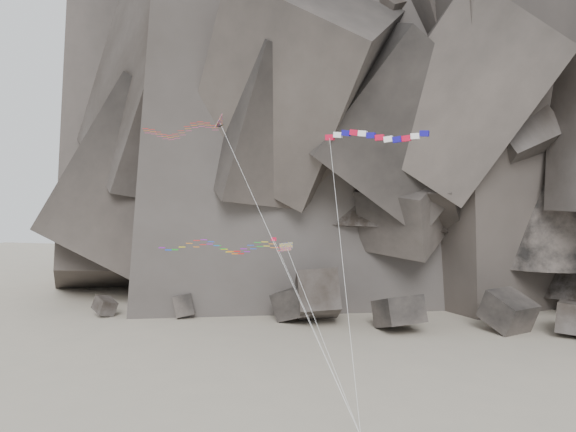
% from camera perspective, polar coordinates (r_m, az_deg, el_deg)
% --- Properties ---
extents(ground, '(260.00, 260.00, 0.00)m').
position_cam_1_polar(ground, '(60.37, 0.58, -16.85)').
color(ground, '#9E927F').
rests_on(ground, ground).
extents(headland, '(110.00, 70.00, 84.00)m').
position_cam_1_polar(headland, '(127.69, 7.94, 12.76)').
color(headland, '#4C443E').
rests_on(headland, ground).
extents(boulder_field, '(80.26, 17.26, 8.49)m').
position_cam_1_polar(boulder_field, '(91.97, 10.97, -8.52)').
color(boulder_field, '#47423F').
rests_on(boulder_field, ground).
extents(delta_kite, '(23.10, 11.30, 25.50)m').
position_cam_1_polar(delta_kite, '(62.62, -9.81, 7.52)').
color(delta_kite, red).
rests_on(delta_kite, ground).
extents(banner_kite, '(9.46, 12.34, 23.78)m').
position_cam_1_polar(banner_kite, '(58.37, 7.76, 6.96)').
color(banner_kite, red).
rests_on(banner_kite, ground).
extents(parafoil_kite, '(20.96, 11.32, 13.54)m').
position_cam_1_polar(parafoil_kite, '(60.92, -6.18, -2.66)').
color(parafoil_kite, yellow).
rests_on(parafoil_kite, ground).
extents(pennant_kite, '(9.06, 7.81, 14.10)m').
position_cam_1_polar(pennant_kite, '(54.78, 0.45, -6.00)').
color(pennant_kite, red).
rests_on(pennant_kite, ground).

